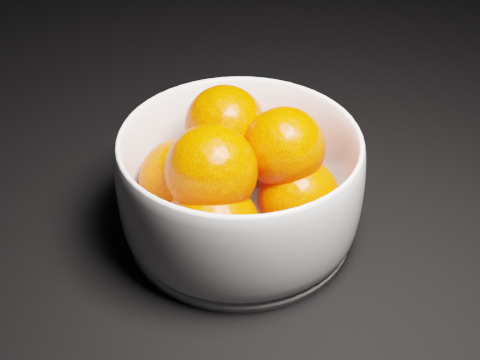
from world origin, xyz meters
name	(u,v)px	position (x,y,z in m)	size (l,w,h in m)	color
ground	(363,72)	(0.00, 0.00, 0.00)	(3.00, 3.00, 0.00)	black
bowl	(240,185)	(-0.25, -0.25, 0.05)	(0.22, 0.22, 0.11)	white
orange_pile	(235,175)	(-0.25, -0.25, 0.07)	(0.17, 0.17, 0.12)	#F54000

